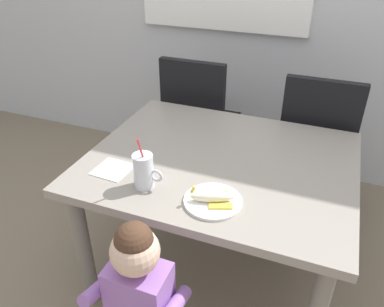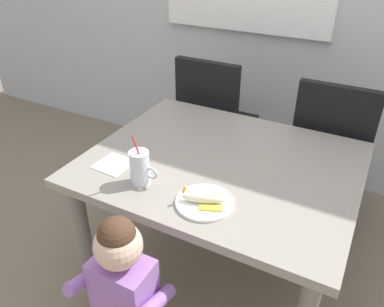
{
  "view_description": "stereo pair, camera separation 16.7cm",
  "coord_description": "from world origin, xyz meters",
  "views": [
    {
      "loc": [
        0.42,
        -1.43,
        1.65
      ],
      "look_at": [
        -0.1,
        -0.1,
        0.78
      ],
      "focal_mm": 35.32,
      "sensor_mm": 36.0,
      "label": 1
    },
    {
      "loc": [
        0.57,
        -1.36,
        1.65
      ],
      "look_at": [
        -0.1,
        -0.1,
        0.78
      ],
      "focal_mm": 35.32,
      "sensor_mm": 36.0,
      "label": 2
    }
  ],
  "objects": [
    {
      "name": "ground_plane",
      "position": [
        0.0,
        0.0,
        0.0
      ],
      "size": [
        24.0,
        24.0,
        0.0
      ],
      "primitive_type": "plane",
      "color": "#7A6B56"
    },
    {
      "name": "dining_chair_left",
      "position": [
        -0.38,
        0.73,
        0.54
      ],
      "size": [
        0.44,
        0.45,
        0.96
      ],
      "rotation": [
        0.0,
        0.0,
        3.14
      ],
      "color": "black",
      "rests_on": "ground"
    },
    {
      "name": "milk_cup",
      "position": [
        -0.23,
        -0.32,
        0.79
      ],
      "size": [
        0.13,
        0.09,
        0.25
      ],
      "color": "silver",
      "rests_on": "dining_table"
    },
    {
      "name": "dining_chair_right",
      "position": [
        0.39,
        0.69,
        0.54
      ],
      "size": [
        0.44,
        0.44,
        0.96
      ],
      "rotation": [
        0.0,
        0.0,
        3.14
      ],
      "color": "black",
      "rests_on": "ground"
    },
    {
      "name": "dining_table",
      "position": [
        0.0,
        0.0,
        0.63
      ],
      "size": [
        1.21,
        1.0,
        0.72
      ],
      "color": "gray",
      "rests_on": "ground"
    },
    {
      "name": "snack_plate",
      "position": [
        0.07,
        -0.32,
        0.73
      ],
      "size": [
        0.23,
        0.23,
        0.01
      ],
      "primitive_type": "cylinder",
      "color": "white",
      "rests_on": "dining_table"
    },
    {
      "name": "peeled_banana",
      "position": [
        0.07,
        -0.33,
        0.76
      ],
      "size": [
        0.18,
        0.13,
        0.07
      ],
      "rotation": [
        0.0,
        0.0,
        0.36
      ],
      "color": "#F4EAC6",
      "rests_on": "snack_plate"
    },
    {
      "name": "paper_napkin",
      "position": [
        -0.42,
        -0.27,
        0.73
      ],
      "size": [
        0.16,
        0.16,
        0.0
      ],
      "primitive_type": "cube",
      "rotation": [
        0.0,
        0.0,
        -0.05
      ],
      "color": "white",
      "rests_on": "dining_table"
    },
    {
      "name": "toddler_standing",
      "position": [
        -0.09,
        -0.66,
        0.53
      ],
      "size": [
        0.33,
        0.24,
        0.84
      ],
      "color": "#3F4760",
      "rests_on": "ground"
    }
  ]
}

